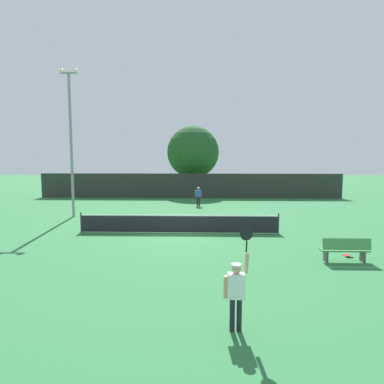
# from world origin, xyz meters

# --- Properties ---
(ground_plane) EXTENTS (120.00, 120.00, 0.00)m
(ground_plane) POSITION_xyz_m (0.00, 0.00, 0.00)
(ground_plane) COLOR #2D723D
(tennis_net) EXTENTS (10.57, 0.08, 1.07)m
(tennis_net) POSITION_xyz_m (0.00, 0.00, 0.51)
(tennis_net) COLOR #232328
(tennis_net) RESTS_ON ground
(perimeter_fence) EXTENTS (29.86, 0.12, 2.42)m
(perimeter_fence) POSITION_xyz_m (0.00, 15.61, 1.21)
(perimeter_fence) COLOR #2D332D
(perimeter_fence) RESTS_ON ground
(player_serving) EXTENTS (0.68, 0.38, 2.42)m
(player_serving) POSITION_xyz_m (2.03, -10.08, 1.05)
(player_serving) COLOR white
(player_serving) RESTS_ON ground
(player_receiving) EXTENTS (0.57, 0.23, 1.55)m
(player_receiving) POSITION_xyz_m (0.91, 9.89, 0.94)
(player_receiving) COLOR blue
(player_receiving) RESTS_ON ground
(tennis_ball) EXTENTS (0.07, 0.07, 0.07)m
(tennis_ball) POSITION_xyz_m (0.31, 2.96, 0.03)
(tennis_ball) COLOR #CCE033
(tennis_ball) RESTS_ON ground
(spare_racket) EXTENTS (0.28, 0.52, 0.04)m
(spare_racket) POSITION_xyz_m (7.12, -4.00, 0.02)
(spare_racket) COLOR black
(spare_racket) RESTS_ON ground
(courtside_bench) EXTENTS (1.80, 0.44, 0.95)m
(courtside_bench) POSITION_xyz_m (6.70, -4.82, 0.48)
(courtside_bench) COLOR #478C4C
(courtside_bench) RESTS_ON ground
(light_pole) EXTENTS (1.18, 0.28, 9.74)m
(light_pole) POSITION_xyz_m (-7.50, 4.73, 5.45)
(light_pole) COLOR gray
(light_pole) RESTS_ON ground
(large_tree) EXTENTS (5.61, 5.61, 7.39)m
(large_tree) POSITION_xyz_m (0.21, 19.04, 4.57)
(large_tree) COLOR brown
(large_tree) RESTS_ON ground
(parked_car_near) EXTENTS (2.09, 4.28, 1.69)m
(parked_car_near) POSITION_xyz_m (2.30, 22.71, 0.78)
(parked_car_near) COLOR red
(parked_car_near) RESTS_ON ground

